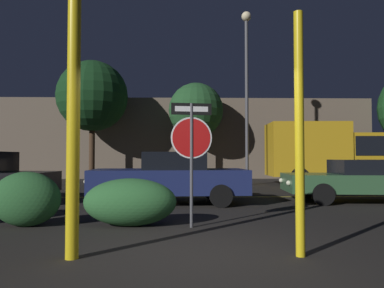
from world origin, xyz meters
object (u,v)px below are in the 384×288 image
Objects in this scene: passing_car_2 at (170,178)px; tree_2 at (92,96)px; passing_car_3 at (362,180)px; tree_1 at (196,111)px; delivery_truck at (330,151)px; street_lamp at (247,73)px; yellow_pole_right at (299,133)px; stop_sign at (191,140)px; hedge_bush_1 at (26,199)px; hedge_bush_2 at (130,202)px; yellow_pole_left at (73,125)px.

tree_2 reaches higher than passing_car_2.
tree_1 reaches higher than passing_car_3.
delivery_truck is at bearing -47.50° from passing_car_2.
tree_1 is (-2.28, 3.74, -1.33)m from street_lamp.
stop_sign is at bearing 123.90° from yellow_pole_right.
hedge_bush_1 is 4.29m from passing_car_2.
yellow_pole_right reaches higher than delivery_truck.
passing_car_3 is 11.84m from tree_1.
hedge_bush_2 is (-1.16, 0.19, -1.19)m from stop_sign.
tree_2 is (-5.22, 13.95, 3.08)m from stop_sign.
yellow_pole_right is at bearing -63.96° from stop_sign.
tree_1 is at bearing -113.35° from delivery_truck.
stop_sign reaches higher than hedge_bush_1.
yellow_pole_left is 0.51× the size of tree_2.
yellow_pole_right is at bearing -163.80° from passing_car_2.
hedge_bush_2 is 0.29× the size of delivery_truck.
hedge_bush_1 is at bearing -120.02° from street_lamp.
passing_car_3 is 0.55× the size of street_lamp.
hedge_bush_1 is 0.23× the size of tree_1.
hedge_bush_2 is at bearing -97.10° from tree_1.
tree_1 is (2.18, 16.39, 2.24)m from yellow_pole_left.
passing_car_2 is at bearing 79.25° from hedge_bush_2.
hedge_bush_2 is at bearing -111.27° from street_lamp.
street_lamp is at bearing 70.59° from yellow_pole_left.
yellow_pole_left is 0.62× the size of tree_1.
stop_sign reaches higher than passing_car_2.
yellow_pole_right is at bearing -96.69° from street_lamp.
passing_car_2 is (1.07, 5.69, -0.99)m from yellow_pole_left.
tree_1 is (-6.46, 3.14, 2.36)m from delivery_truck.
yellow_pole_left is 9.00m from passing_car_3.
tree_2 reaches higher than tree_1.
street_lamp is (4.46, 12.65, 3.57)m from yellow_pole_left.
yellow_pole_right is 0.72× the size of passing_car_3.
tree_2 reaches higher than stop_sign.
delivery_truck is (7.05, 11.14, -0.03)m from stop_sign.
yellow_pole_left reaches higher than delivery_truck.
yellow_pole_right is at bearing -26.45° from hedge_bush_1.
yellow_pole_right is (2.98, 0.04, -0.09)m from yellow_pole_left.
street_lamp is (5.99, 10.36, 4.78)m from hedge_bush_1.
stop_sign is 1.32× the size of hedge_bush_2.
hedge_bush_1 is 0.16× the size of street_lamp.
hedge_bush_2 is 0.40× the size of passing_car_2.
hedge_bush_1 is 12.89m from street_lamp.
yellow_pole_left is at bearing -56.12° from hedge_bush_1.
passing_car_3 is at bearing -12.53° from delivery_truck.
passing_car_3 is 0.82× the size of tree_1.
passing_car_3 is at bearing -71.78° from street_lamp.
tree_2 reaches higher than delivery_truck.
tree_2 is (-2.10, 13.77, 4.20)m from hedge_bush_1.
delivery_truck is at bearing 66.80° from yellow_pole_right.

